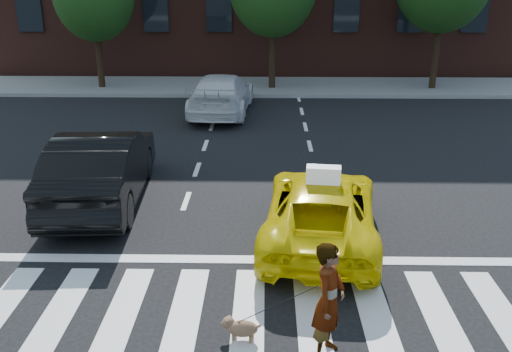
# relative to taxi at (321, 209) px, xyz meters

# --- Properties ---
(ground) EXTENTS (120.00, 120.00, 0.00)m
(ground) POSITION_rel_taxi_xyz_m (-1.35, -2.50, -0.65)
(ground) COLOR black
(ground) RESTS_ON ground
(crosswalk) EXTENTS (13.00, 2.40, 0.01)m
(crosswalk) POSITION_rel_taxi_xyz_m (-1.35, -2.50, -0.64)
(crosswalk) COLOR silver
(crosswalk) RESTS_ON ground
(stop_line) EXTENTS (12.00, 0.30, 0.01)m
(stop_line) POSITION_rel_taxi_xyz_m (-1.35, -0.90, -0.64)
(stop_line) COLOR silver
(stop_line) RESTS_ON ground
(sidewalk_far) EXTENTS (30.00, 4.00, 0.15)m
(sidewalk_far) POSITION_rel_taxi_xyz_m (-1.35, 15.00, -0.57)
(sidewalk_far) COLOR slate
(sidewalk_far) RESTS_ON ground
(taxi) EXTENTS (2.67, 4.87, 1.29)m
(taxi) POSITION_rel_taxi_xyz_m (0.00, 0.00, 0.00)
(taxi) COLOR yellow
(taxi) RESTS_ON ground
(black_sedan) EXTENTS (2.11, 5.22, 1.69)m
(black_sedan) POSITION_rel_taxi_xyz_m (-4.87, 1.90, 0.20)
(black_sedan) COLOR black
(black_sedan) RESTS_ON ground
(white_suv) EXTENTS (2.35, 5.16, 1.46)m
(white_suv) POSITION_rel_taxi_xyz_m (-2.75, 10.34, 0.09)
(white_suv) COLOR silver
(white_suv) RESTS_ON ground
(woman) EXTENTS (0.63, 0.74, 1.72)m
(woman) POSITION_rel_taxi_xyz_m (-0.22, -3.60, 0.22)
(woman) COLOR #999999
(woman) RESTS_ON ground
(dog) EXTENTS (0.62, 0.33, 0.35)m
(dog) POSITION_rel_taxi_xyz_m (-1.46, -3.32, -0.44)
(dog) COLOR olive
(dog) RESTS_ON ground
(taxi_sign) EXTENTS (0.68, 0.35, 0.32)m
(taxi_sign) POSITION_rel_taxi_xyz_m (0.00, -0.20, 0.81)
(taxi_sign) COLOR white
(taxi_sign) RESTS_ON taxi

